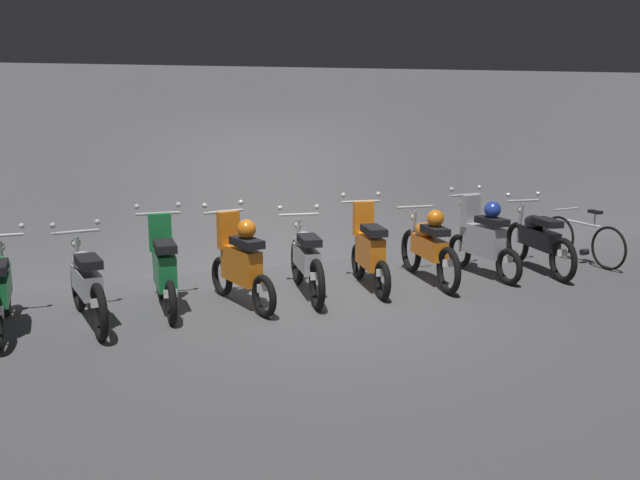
# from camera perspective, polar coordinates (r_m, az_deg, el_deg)

# --- Properties ---
(ground_plane) EXTENTS (80.00, 80.00, 0.00)m
(ground_plane) POSITION_cam_1_polar(r_m,az_deg,el_deg) (9.01, 0.48, -5.52)
(ground_plane) COLOR #4C4C4F
(back_wall) EXTENTS (16.00, 0.30, 3.06)m
(back_wall) POSITION_cam_1_polar(r_m,az_deg,el_deg) (11.15, -4.93, 5.76)
(back_wall) COLOR #ADADB2
(back_wall) RESTS_ON ground
(motorbike_slot_1) EXTENTS (0.59, 1.95, 1.15)m
(motorbike_slot_1) POSITION_cam_1_polar(r_m,az_deg,el_deg) (8.74, -18.20, -3.30)
(motorbike_slot_1) COLOR black
(motorbike_slot_1) RESTS_ON ground
(motorbike_slot_2) EXTENTS (0.59, 1.68, 1.29)m
(motorbike_slot_2) POSITION_cam_1_polar(r_m,az_deg,el_deg) (9.04, -12.38, -2.26)
(motorbike_slot_2) COLOR black
(motorbike_slot_2) RESTS_ON ground
(motorbike_slot_3) EXTENTS (0.58, 1.67, 1.29)m
(motorbike_slot_3) POSITION_cam_1_polar(r_m,az_deg,el_deg) (9.06, -6.39, -1.77)
(motorbike_slot_3) COLOR black
(motorbike_slot_3) RESTS_ON ground
(motorbike_slot_4) EXTENTS (0.61, 1.93, 1.15)m
(motorbike_slot_4) POSITION_cam_1_polar(r_m,az_deg,el_deg) (9.49, -1.12, -1.56)
(motorbike_slot_4) COLOR black
(motorbike_slot_4) RESTS_ON ground
(motorbike_slot_5) EXTENTS (0.58, 1.67, 1.29)m
(motorbike_slot_5) POSITION_cam_1_polar(r_m,az_deg,el_deg) (9.86, 3.96, -0.88)
(motorbike_slot_5) COLOR black
(motorbike_slot_5) RESTS_ON ground
(motorbike_slot_6) EXTENTS (0.56, 1.95, 1.08)m
(motorbike_slot_6) POSITION_cam_1_polar(r_m,az_deg,el_deg) (10.27, 8.72, -0.50)
(motorbike_slot_6) COLOR black
(motorbike_slot_6) RESTS_ON ground
(motorbike_slot_7) EXTENTS (0.59, 1.68, 1.29)m
(motorbike_slot_7) POSITION_cam_1_polar(r_m,az_deg,el_deg) (10.78, 12.92, 0.15)
(motorbike_slot_7) COLOR black
(motorbike_slot_7) RESTS_ON ground
(motorbike_slot_8) EXTENTS (0.58, 1.94, 1.15)m
(motorbike_slot_8) POSITION_cam_1_polar(r_m,az_deg,el_deg) (11.29, 17.10, 0.04)
(motorbike_slot_8) COLOR black
(motorbike_slot_8) RESTS_ON ground
(bicycle) EXTENTS (0.50, 1.73, 0.89)m
(bicycle) POSITION_cam_1_polar(r_m,az_deg,el_deg) (12.10, 20.32, -0.06)
(bicycle) COLOR black
(bicycle) RESTS_ON ground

